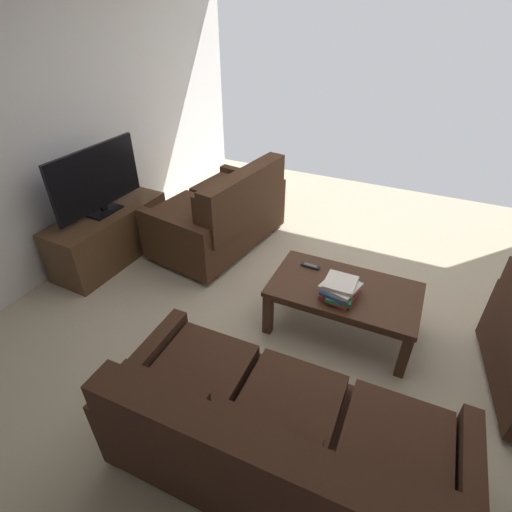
{
  "coord_description": "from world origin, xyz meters",
  "views": [
    {
      "loc": [
        -0.56,
        2.61,
        2.32
      ],
      "look_at": [
        0.41,
        0.51,
        0.74
      ],
      "focal_mm": 27.35,
      "sensor_mm": 36.0,
      "label": 1
    }
  ],
  "objects_px": {
    "tv_remote": "(310,266)",
    "tv_stand": "(110,235)",
    "coffee_table": "(344,294)",
    "flat_tv": "(97,180)",
    "loveseat_near": "(222,214)",
    "book_stack": "(340,289)",
    "sofa_main": "(277,444)"
  },
  "relations": [
    {
      "from": "sofa_main",
      "to": "coffee_table",
      "type": "height_order",
      "value": "sofa_main"
    },
    {
      "from": "sofa_main",
      "to": "book_stack",
      "type": "bearing_deg",
      "value": -90.13
    },
    {
      "from": "flat_tv",
      "to": "tv_remote",
      "type": "bearing_deg",
      "value": -177.22
    },
    {
      "from": "coffee_table",
      "to": "book_stack",
      "type": "height_order",
      "value": "book_stack"
    },
    {
      "from": "flat_tv",
      "to": "book_stack",
      "type": "relative_size",
      "value": 3.15
    },
    {
      "from": "loveseat_near",
      "to": "tv_stand",
      "type": "relative_size",
      "value": 1.21
    },
    {
      "from": "tv_remote",
      "to": "sofa_main",
      "type": "bearing_deg",
      "value": 101.84
    },
    {
      "from": "tv_remote",
      "to": "flat_tv",
      "type": "bearing_deg",
      "value": 2.78
    },
    {
      "from": "sofa_main",
      "to": "tv_remote",
      "type": "bearing_deg",
      "value": -78.16
    },
    {
      "from": "flat_tv",
      "to": "tv_stand",
      "type": "bearing_deg",
      "value": -70.29
    },
    {
      "from": "sofa_main",
      "to": "flat_tv",
      "type": "bearing_deg",
      "value": -30.03
    },
    {
      "from": "coffee_table",
      "to": "flat_tv",
      "type": "height_order",
      "value": "flat_tv"
    },
    {
      "from": "sofa_main",
      "to": "tv_remote",
      "type": "relative_size",
      "value": 11.61
    },
    {
      "from": "coffee_table",
      "to": "tv_remote",
      "type": "height_order",
      "value": "tv_remote"
    },
    {
      "from": "coffee_table",
      "to": "tv_stand",
      "type": "bearing_deg",
      "value": -1.18
    },
    {
      "from": "loveseat_near",
      "to": "coffee_table",
      "type": "distance_m",
      "value": 1.66
    },
    {
      "from": "flat_tv",
      "to": "coffee_table",
      "type": "bearing_deg",
      "value": 178.84
    },
    {
      "from": "tv_stand",
      "to": "flat_tv",
      "type": "relative_size",
      "value": 1.26
    },
    {
      "from": "tv_remote",
      "to": "coffee_table",
      "type": "bearing_deg",
      "value": 155.48
    },
    {
      "from": "book_stack",
      "to": "sofa_main",
      "type": "bearing_deg",
      "value": 89.87
    },
    {
      "from": "loveseat_near",
      "to": "flat_tv",
      "type": "distance_m",
      "value": 1.25
    },
    {
      "from": "sofa_main",
      "to": "book_stack",
      "type": "relative_size",
      "value": 5.92
    },
    {
      "from": "tv_stand",
      "to": "book_stack",
      "type": "height_order",
      "value": "book_stack"
    },
    {
      "from": "tv_remote",
      "to": "tv_stand",
      "type": "bearing_deg",
      "value": 2.75
    },
    {
      "from": "sofa_main",
      "to": "tv_stand",
      "type": "xyz_separation_m",
      "value": [
        2.39,
        -1.38,
        -0.09
      ]
    },
    {
      "from": "coffee_table",
      "to": "tv_stand",
      "type": "distance_m",
      "value": 2.41
    },
    {
      "from": "coffee_table",
      "to": "tv_remote",
      "type": "xyz_separation_m",
      "value": [
        0.33,
        -0.15,
        0.08
      ]
    },
    {
      "from": "coffee_table",
      "to": "tv_stand",
      "type": "xyz_separation_m",
      "value": [
        2.41,
        -0.05,
        -0.1
      ]
    },
    {
      "from": "book_stack",
      "to": "loveseat_near",
      "type": "bearing_deg",
      "value": -30.14
    },
    {
      "from": "loveseat_near",
      "to": "tv_stand",
      "type": "height_order",
      "value": "loveseat_near"
    },
    {
      "from": "sofa_main",
      "to": "loveseat_near",
      "type": "xyz_separation_m",
      "value": [
        1.47,
        -2.07,
        0.03
      ]
    },
    {
      "from": "tv_stand",
      "to": "tv_remote",
      "type": "distance_m",
      "value": 2.09
    }
  ]
}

